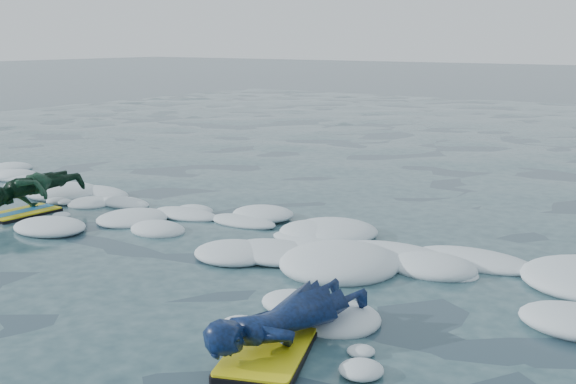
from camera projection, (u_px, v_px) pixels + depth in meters
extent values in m
plane|color=#162835|center=(159.00, 256.00, 7.67)|extent=(120.00, 120.00, 0.00)
cube|color=black|center=(268.00, 353.00, 5.21)|extent=(0.89, 1.16, 0.05)
cube|color=yellow|center=(268.00, 349.00, 5.21)|extent=(0.87, 1.13, 0.02)
imported|color=navy|center=(288.00, 318.00, 5.37)|extent=(0.76, 1.60, 0.37)
cube|color=black|center=(23.00, 214.00, 9.36)|extent=(0.50, 0.90, 0.05)
cube|color=yellow|center=(23.00, 212.00, 9.35)|extent=(0.48, 0.88, 0.02)
cube|color=#1978BF|center=(23.00, 211.00, 9.35)|extent=(0.17, 0.86, 0.01)
imported|color=#103C25|center=(35.00, 192.00, 9.47)|extent=(0.70, 1.37, 0.51)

